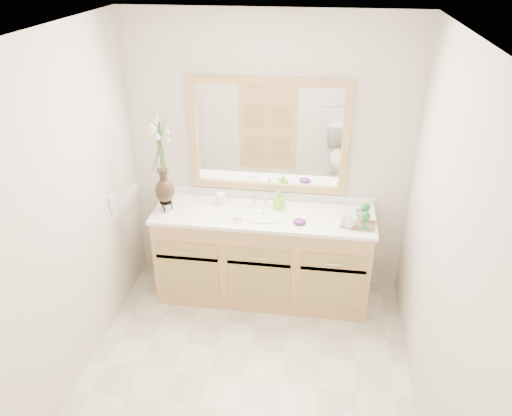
% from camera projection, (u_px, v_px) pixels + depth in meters
% --- Properties ---
extents(floor, '(2.60, 2.60, 0.00)m').
position_uv_depth(floor, '(245.00, 378.00, 3.65)').
color(floor, beige).
rests_on(floor, ground).
extents(ceiling, '(2.40, 2.60, 0.02)m').
position_uv_depth(ceiling, '(240.00, 36.00, 2.51)').
color(ceiling, white).
rests_on(ceiling, wall_back).
extents(wall_back, '(2.40, 0.02, 2.40)m').
position_uv_depth(wall_back, '(268.00, 159.00, 4.21)').
color(wall_back, silver).
rests_on(wall_back, floor).
extents(wall_front, '(2.40, 0.02, 2.40)m').
position_uv_depth(wall_front, '(188.00, 412.00, 1.94)').
color(wall_front, silver).
rests_on(wall_front, floor).
extents(wall_left, '(0.02, 2.60, 2.40)m').
position_uv_depth(wall_left, '(60.00, 225.00, 3.23)').
color(wall_left, silver).
rests_on(wall_left, floor).
extents(wall_right, '(0.02, 2.60, 2.40)m').
position_uv_depth(wall_right, '(444.00, 254.00, 2.93)').
color(wall_right, silver).
rests_on(wall_right, floor).
extents(vanity, '(1.80, 0.55, 0.80)m').
position_uv_depth(vanity, '(263.00, 256.00, 4.34)').
color(vanity, tan).
rests_on(vanity, floor).
extents(counter, '(1.84, 0.57, 0.03)m').
position_uv_depth(counter, '(263.00, 215.00, 4.15)').
color(counter, white).
rests_on(counter, vanity).
extents(sink, '(0.38, 0.34, 0.23)m').
position_uv_depth(sink, '(263.00, 220.00, 4.15)').
color(sink, white).
rests_on(sink, counter).
extents(mirror, '(1.32, 0.04, 0.97)m').
position_uv_depth(mirror, '(268.00, 137.00, 4.10)').
color(mirror, white).
rests_on(mirror, wall_back).
extents(switch_plate, '(0.02, 0.12, 0.12)m').
position_uv_depth(switch_plate, '(113.00, 202.00, 4.00)').
color(switch_plate, white).
rests_on(switch_plate, wall_left).
extents(flower_vase, '(0.19, 0.19, 0.77)m').
position_uv_depth(flower_vase, '(161.00, 152.00, 3.94)').
color(flower_vase, black).
rests_on(flower_vase, counter).
extents(tumbler, '(0.08, 0.08, 0.10)m').
position_uv_depth(tumbler, '(221.00, 199.00, 4.26)').
color(tumbler, white).
rests_on(tumbler, counter).
extents(soap_dish, '(0.11, 0.11, 0.03)m').
position_uv_depth(soap_dish, '(238.00, 219.00, 4.03)').
color(soap_dish, white).
rests_on(soap_dish, counter).
extents(soap_bottle, '(0.09, 0.09, 0.15)m').
position_uv_depth(soap_bottle, '(279.00, 201.00, 4.17)').
color(soap_bottle, '#7CE636').
rests_on(soap_bottle, counter).
extents(purple_dish, '(0.11, 0.09, 0.04)m').
position_uv_depth(purple_dish, '(300.00, 221.00, 3.98)').
color(purple_dish, '#5E256F').
rests_on(purple_dish, counter).
extents(tray, '(0.29, 0.22, 0.01)m').
position_uv_depth(tray, '(358.00, 224.00, 3.96)').
color(tray, brown).
rests_on(tray, counter).
extents(mug_left, '(0.12, 0.11, 0.09)m').
position_uv_depth(mug_left, '(350.00, 221.00, 3.90)').
color(mug_left, white).
rests_on(mug_left, tray).
extents(mug_right, '(0.10, 0.09, 0.10)m').
position_uv_depth(mug_right, '(360.00, 215.00, 3.98)').
color(mug_right, white).
rests_on(mug_right, tray).
extents(goblet_front, '(0.06, 0.06, 0.14)m').
position_uv_depth(goblet_front, '(366.00, 217.00, 3.86)').
color(goblet_front, '#277534').
rests_on(goblet_front, tray).
extents(goblet_back, '(0.07, 0.07, 0.16)m').
position_uv_depth(goblet_back, '(365.00, 209.00, 3.95)').
color(goblet_back, '#277534').
rests_on(goblet_back, tray).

